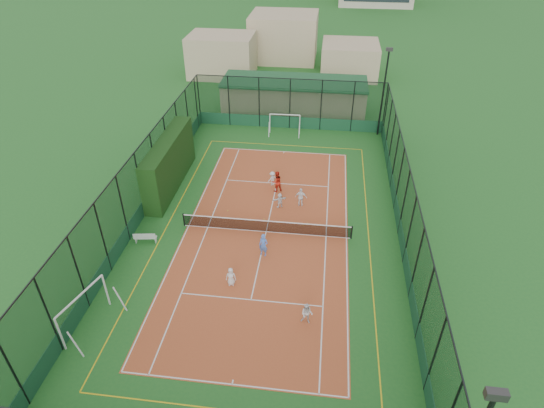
# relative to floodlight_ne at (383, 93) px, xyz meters

# --- Properties ---
(ground) EXTENTS (300.00, 300.00, 0.00)m
(ground) POSITION_rel_floodlight_ne_xyz_m (-8.60, -16.60, -4.12)
(ground) COLOR #216024
(ground) RESTS_ON ground
(court_slab) EXTENTS (11.17, 23.97, 0.01)m
(court_slab) POSITION_rel_floodlight_ne_xyz_m (-8.60, -16.60, -4.12)
(court_slab) COLOR #A94425
(court_slab) RESTS_ON ground
(tennis_net) EXTENTS (11.67, 0.12, 1.06)m
(tennis_net) POSITION_rel_floodlight_ne_xyz_m (-8.60, -16.60, -3.59)
(tennis_net) COLOR black
(tennis_net) RESTS_ON ground
(perimeter_fence) EXTENTS (18.12, 34.12, 5.00)m
(perimeter_fence) POSITION_rel_floodlight_ne_xyz_m (-8.60, -16.60, -1.62)
(perimeter_fence) COLOR black
(perimeter_fence) RESTS_ON ground
(floodlight_ne) EXTENTS (0.60, 0.26, 8.25)m
(floodlight_ne) POSITION_rel_floodlight_ne_xyz_m (0.00, 0.00, 0.00)
(floodlight_ne) COLOR black
(floodlight_ne) RESTS_ON ground
(clubhouse) EXTENTS (15.20, 7.20, 3.15)m
(clubhouse) POSITION_rel_floodlight_ne_xyz_m (-8.60, 5.40, -2.55)
(clubhouse) COLOR tan
(clubhouse) RESTS_ON ground
(hedge_left) EXTENTS (1.35, 8.98, 3.93)m
(hedge_left) POSITION_rel_floodlight_ne_xyz_m (-16.90, -11.43, -2.16)
(hedge_left) COLOR black
(hedge_left) RESTS_ON ground
(white_bench) EXTENTS (1.52, 0.62, 0.83)m
(white_bench) POSITION_rel_floodlight_ne_xyz_m (-16.40, -18.69, -3.71)
(white_bench) COLOR white
(white_bench) RESTS_ON ground
(futsal_goal_near) EXTENTS (3.60, 1.96, 2.23)m
(futsal_goal_near) POSITION_rel_floodlight_ne_xyz_m (-16.97, -25.93, -3.01)
(futsal_goal_near) COLOR white
(futsal_goal_near) RESTS_ON ground
(futsal_goal_far) EXTENTS (2.99, 0.93, 1.92)m
(futsal_goal_far) POSITION_rel_floodlight_ne_xyz_m (-8.95, -0.84, -3.17)
(futsal_goal_far) COLOR white
(futsal_goal_far) RESTS_ON ground
(child_near_left) EXTENTS (0.64, 0.46, 1.22)m
(child_near_left) POSITION_rel_floodlight_ne_xyz_m (-9.96, -21.90, -3.50)
(child_near_left) COLOR white
(child_near_left) RESTS_ON court_slab
(child_near_mid) EXTENTS (0.66, 0.52, 1.60)m
(child_near_mid) POSITION_rel_floodlight_ne_xyz_m (-8.44, -19.01, -3.31)
(child_near_mid) COLOR #4D7CDC
(child_near_mid) RESTS_ON court_slab
(child_near_right) EXTENTS (0.71, 0.59, 1.32)m
(child_near_right) POSITION_rel_floodlight_ne_xyz_m (-5.34, -24.25, -3.46)
(child_near_right) COLOR white
(child_near_right) RESTS_ON court_slab
(child_far_left) EXTENTS (0.87, 0.85, 1.20)m
(child_far_left) POSITION_rel_floodlight_ne_xyz_m (-8.94, -10.49, -3.51)
(child_far_left) COLOR silver
(child_far_left) RESTS_ON court_slab
(child_far_right) EXTENTS (0.89, 0.42, 1.49)m
(child_far_right) POSITION_rel_floodlight_ne_xyz_m (-6.48, -13.10, -3.37)
(child_far_right) COLOR white
(child_far_right) RESTS_ON court_slab
(child_far_back) EXTENTS (1.13, 0.80, 1.17)m
(child_far_back) POSITION_rel_floodlight_ne_xyz_m (-8.00, -13.47, -3.53)
(child_far_back) COLOR white
(child_far_back) RESTS_ON court_slab
(coach) EXTENTS (1.05, 0.99, 1.72)m
(coach) POSITION_rel_floodlight_ne_xyz_m (-8.50, -11.31, -3.26)
(coach) COLOR red
(coach) RESTS_ON court_slab
(tennis_balls) EXTENTS (5.99, 1.13, 0.07)m
(tennis_balls) POSITION_rel_floodlight_ne_xyz_m (-8.14, -15.13, -4.08)
(tennis_balls) COLOR #CCE033
(tennis_balls) RESTS_ON court_slab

